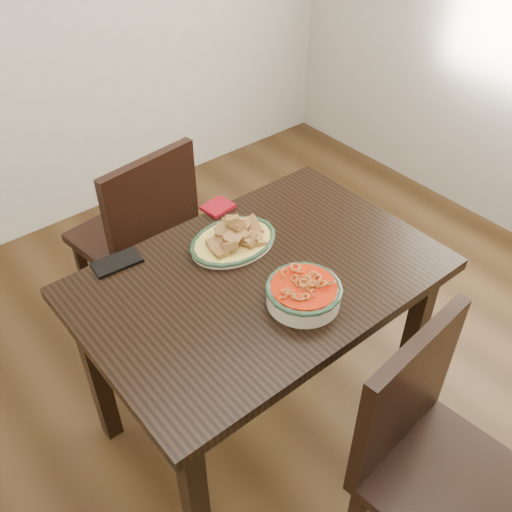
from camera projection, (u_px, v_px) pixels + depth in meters
floor at (283, 407)px, 2.30m from camera, size 3.50×3.50×0.00m
dining_table at (260, 298)px, 1.86m from camera, size 1.13×0.75×0.75m
chair_far at (141, 232)px, 2.36m from camera, size 0.47×0.47×0.89m
chair_near at (429, 453)px, 1.59m from camera, size 0.46×0.46×0.89m
fish_plate at (233, 234)px, 1.88m from camera, size 0.30×0.24×0.11m
noodle_bowl at (304, 291)px, 1.67m from camera, size 0.23×0.23×0.08m
smartphone at (117, 262)px, 1.83m from camera, size 0.16×0.10×0.01m
napkin at (218, 207)px, 2.06m from camera, size 0.11×0.10×0.01m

